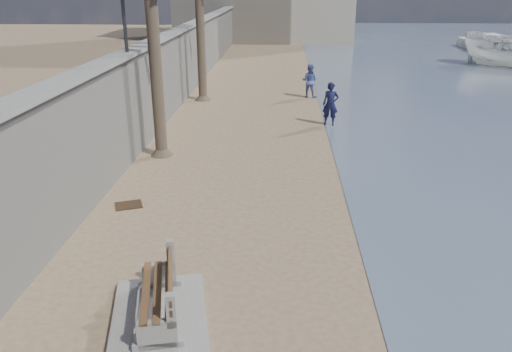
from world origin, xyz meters
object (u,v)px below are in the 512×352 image
object	(u,v)px
bench_far	(158,299)
yacht_far	(485,47)
person_b	(310,79)
person_a	(331,101)

from	to	relation	value
bench_far	yacht_far	xyz separation A→B (m)	(20.41, 39.91, -0.10)
bench_far	person_b	world-z (taller)	person_b
bench_far	person_b	distance (m)	19.64
person_b	yacht_far	bearing A→B (deg)	-110.98
person_a	person_b	bearing A→B (deg)	103.51
person_a	yacht_far	size ratio (longest dim) A/B	0.25
person_b	yacht_far	xyz separation A→B (m)	(16.82, 20.61, -0.63)
bench_far	person_a	distance (m)	14.34
person_a	person_b	distance (m)	5.65
bench_far	person_a	bearing A→B (deg)	72.81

